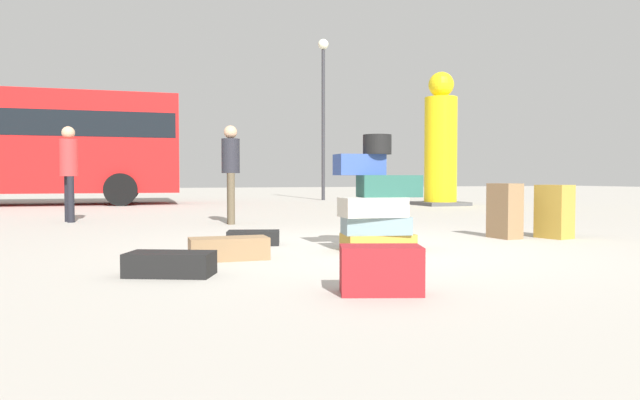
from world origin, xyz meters
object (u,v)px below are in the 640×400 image
(yellow_dummy_statue, at_px, (441,147))
(suitcase_tan_right_side, at_px, (554,212))
(suitcase_black_foreground_far, at_px, (170,264))
(suitcase_tower, at_px, (376,203))
(suitcase_black_behind_tower, at_px, (253,238))
(parked_bus, at_px, (12,140))
(suitcase_maroon_foreground_near, at_px, (381,270))
(suitcase_brown_upright_blue, at_px, (505,211))
(person_tourist_with_camera, at_px, (231,165))
(lamp_post, at_px, (323,94))
(suitcase_brown_left_side, at_px, (229,249))
(person_bearded_onlooker, at_px, (69,165))

(yellow_dummy_statue, bearing_deg, suitcase_tan_right_side, -111.40)
(suitcase_black_foreground_far, bearing_deg, suitcase_tower, 46.10)
(suitcase_black_behind_tower, xyz_separation_m, parked_bus, (-4.37, 11.61, 1.75))
(yellow_dummy_statue, relative_size, parked_bus, 0.41)
(suitcase_maroon_foreground_near, height_order, suitcase_brown_upright_blue, suitcase_brown_upright_blue)
(suitcase_brown_upright_blue, bearing_deg, person_tourist_with_camera, 125.85)
(suitcase_black_behind_tower, height_order, lamp_post, lamp_post)
(suitcase_black_foreground_far, relative_size, parked_bus, 0.07)
(person_tourist_with_camera, bearing_deg, suitcase_brown_upright_blue, 47.59)
(suitcase_tower, xyz_separation_m, suitcase_black_foreground_far, (-2.19, -0.94, -0.40))
(suitcase_brown_left_side, bearing_deg, person_bearded_onlooker, 109.20)
(suitcase_brown_left_side, relative_size, suitcase_brown_upright_blue, 1.04)
(suitcase_black_behind_tower, bearing_deg, parked_bus, 126.28)
(suitcase_black_foreground_far, relative_size, yellow_dummy_statue, 0.18)
(suitcase_black_foreground_far, height_order, suitcase_black_behind_tower, suitcase_black_foreground_far)
(suitcase_brown_left_side, distance_m, parked_bus, 13.41)
(person_tourist_with_camera, bearing_deg, suitcase_black_foreground_far, -8.28)
(person_bearded_onlooker, bearing_deg, person_tourist_with_camera, 47.45)
(suitcase_tower, relative_size, suitcase_tan_right_side, 1.80)
(suitcase_tan_right_side, bearing_deg, suitcase_tower, 173.43)
(suitcase_brown_left_side, xyz_separation_m, parked_bus, (-3.89, 12.72, 1.73))
(yellow_dummy_statue, bearing_deg, suitcase_black_behind_tower, -132.34)
(suitcase_tan_right_side, bearing_deg, suitcase_brown_upright_blue, 147.22)
(suitcase_brown_upright_blue, distance_m, parked_bus, 14.20)
(suitcase_brown_left_side, distance_m, yellow_dummy_statue, 11.65)
(suitcase_brown_upright_blue, distance_m, person_tourist_with_camera, 4.51)
(suitcase_brown_upright_blue, height_order, lamp_post, lamp_post)
(suitcase_tower, bearing_deg, suitcase_brown_upright_blue, 15.95)
(suitcase_brown_upright_blue, xyz_separation_m, person_bearded_onlooker, (-5.49, 4.69, 0.64))
(suitcase_brown_upright_blue, bearing_deg, suitcase_black_foreground_far, -164.96)
(yellow_dummy_statue, bearing_deg, suitcase_brown_upright_blue, -115.52)
(parked_bus, bearing_deg, suitcase_black_foreground_far, -73.74)
(suitcase_tan_right_side, height_order, parked_bus, parked_bus)
(person_bearded_onlooker, bearing_deg, parked_bus, -179.92)
(suitcase_tan_right_side, distance_m, parked_bus, 14.69)
(parked_bus, relative_size, lamp_post, 1.64)
(suitcase_black_foreground_far, distance_m, suitcase_brown_left_side, 0.94)
(suitcase_black_foreground_far, relative_size, suitcase_maroon_foreground_near, 1.25)
(suitcase_tower, relative_size, parked_bus, 0.13)
(suitcase_maroon_foreground_near, xyz_separation_m, parked_bus, (-4.57, 14.62, 1.67))
(parked_bus, bearing_deg, suitcase_brown_left_side, -70.51)
(suitcase_tan_right_side, bearing_deg, suitcase_maroon_foreground_near, -160.10)
(suitcase_black_foreground_far, bearing_deg, suitcase_black_behind_tower, 83.02)
(suitcase_maroon_foreground_near, bearing_deg, yellow_dummy_statue, 75.46)
(yellow_dummy_statue, bearing_deg, suitcase_maroon_foreground_near, -122.43)
(person_tourist_with_camera, bearing_deg, suitcase_black_behind_tower, 1.78)
(person_tourist_with_camera, xyz_separation_m, lamp_post, (4.86, 9.28, 2.69))
(person_bearded_onlooker, bearing_deg, yellow_dummy_statue, 93.79)
(suitcase_black_foreground_far, distance_m, suitcase_tan_right_side, 5.04)
(suitcase_maroon_foreground_near, xyz_separation_m, person_tourist_with_camera, (0.08, 6.08, 0.82))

